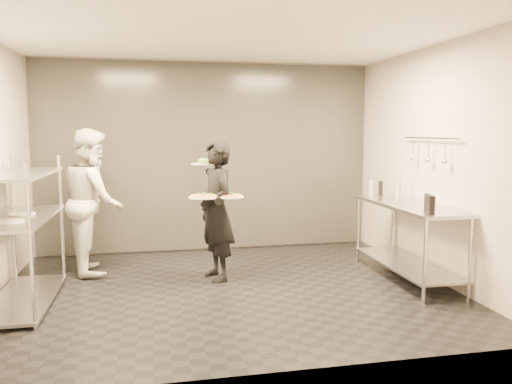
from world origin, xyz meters
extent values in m
cube|color=black|center=(0.00, 0.00, 0.00)|extent=(5.00, 4.00, 0.00)
cube|color=white|center=(0.00, 0.00, 2.80)|extent=(5.00, 4.00, 0.00)
cube|color=#B1A79F|center=(0.00, 2.00, 1.40)|extent=(5.00, 0.00, 2.80)
cube|color=#B1A79F|center=(0.00, -2.00, 1.40)|extent=(5.00, 0.00, 2.80)
cube|color=#B1A79F|center=(2.50, 0.00, 1.40)|extent=(0.00, 4.00, 2.80)
cube|color=white|center=(0.00, 1.97, 1.40)|extent=(4.90, 0.04, 2.74)
cylinder|color=silver|center=(-2.42, 0.77, 0.75)|extent=(0.04, 0.04, 1.50)
cylinder|color=silver|center=(-1.88, -0.77, 0.75)|extent=(0.04, 0.04, 1.50)
cylinder|color=silver|center=(-1.88, 0.77, 0.75)|extent=(0.04, 0.04, 1.50)
cube|color=#989CA1|center=(-2.15, 0.00, 0.05)|extent=(0.60, 1.60, 0.03)
cube|color=#989CA1|center=(-2.15, 0.00, 0.90)|extent=(0.60, 1.60, 0.03)
cube|color=#989CA1|center=(-2.15, 0.00, 1.35)|extent=(0.60, 1.60, 0.03)
cylinder|color=white|center=(-2.15, -0.35, 0.93)|extent=(0.26, 0.26, 0.01)
cylinder|color=white|center=(-2.15, 0.10, 0.93)|extent=(0.26, 0.26, 0.01)
cylinder|color=silver|center=(1.92, -0.86, 0.45)|extent=(0.04, 0.04, 0.90)
cylinder|color=silver|center=(1.92, 0.86, 0.45)|extent=(0.04, 0.04, 0.90)
cylinder|color=silver|center=(2.44, -0.86, 0.45)|extent=(0.04, 0.04, 0.90)
cylinder|color=silver|center=(2.44, 0.86, 0.45)|extent=(0.04, 0.04, 0.90)
cube|color=#989CA1|center=(2.18, 0.00, 0.18)|extent=(0.57, 1.71, 0.03)
cube|color=#989CA1|center=(2.18, 0.00, 0.90)|extent=(0.60, 1.80, 0.04)
cylinder|color=silver|center=(2.44, 0.00, 1.70)|extent=(0.02, 1.20, 0.02)
cylinder|color=silver|center=(2.42, -0.35, 1.57)|extent=(0.01, 0.01, 0.22)
sphere|color=silver|center=(2.42, -0.35, 1.44)|extent=(0.07, 0.07, 0.07)
cylinder|color=silver|center=(2.42, 0.00, 1.57)|extent=(0.01, 0.01, 0.22)
sphere|color=silver|center=(2.42, 0.00, 1.44)|extent=(0.07, 0.07, 0.07)
cylinder|color=silver|center=(2.42, 0.35, 1.57)|extent=(0.01, 0.01, 0.22)
sphere|color=silver|center=(2.42, 0.35, 1.44)|extent=(0.07, 0.07, 0.07)
imported|color=black|center=(-0.07, 0.44, 0.84)|extent=(0.55, 0.69, 1.67)
imported|color=silver|center=(-1.55, 1.10, 0.91)|extent=(0.83, 0.99, 1.81)
cylinder|color=white|center=(-0.24, 0.24, 1.03)|extent=(0.35, 0.35, 0.01)
cylinder|color=gold|center=(-0.24, 0.24, 1.04)|extent=(0.31, 0.31, 0.02)
cylinder|color=#B53618|center=(-0.24, 0.24, 1.05)|extent=(0.28, 0.28, 0.01)
sphere|color=#135415|center=(-0.24, 0.24, 1.06)|extent=(0.04, 0.04, 0.04)
cylinder|color=white|center=(0.07, 0.21, 1.03)|extent=(0.28, 0.28, 0.01)
cylinder|color=gold|center=(0.07, 0.21, 1.04)|extent=(0.25, 0.25, 0.02)
cylinder|color=#B53618|center=(0.07, 0.21, 1.05)|extent=(0.22, 0.22, 0.01)
sphere|color=#135415|center=(0.07, 0.21, 1.06)|extent=(0.04, 0.04, 0.04)
cylinder|color=white|center=(-0.19, 0.74, 1.38)|extent=(0.30, 0.30, 0.01)
ellipsoid|color=#306318|center=(-0.19, 0.74, 1.42)|extent=(0.13, 0.13, 0.07)
cube|color=black|center=(2.06, -0.66, 1.02)|extent=(0.14, 0.27, 0.19)
cylinder|color=gray|center=(2.07, 0.80, 1.03)|extent=(0.06, 0.06, 0.21)
cylinder|color=gray|center=(2.28, 0.44, 1.03)|extent=(0.07, 0.07, 0.23)
cylinder|color=black|center=(2.20, 0.80, 1.02)|extent=(0.06, 0.06, 0.19)
camera|label=1|loc=(-0.80, -5.41, 1.78)|focal=35.00mm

